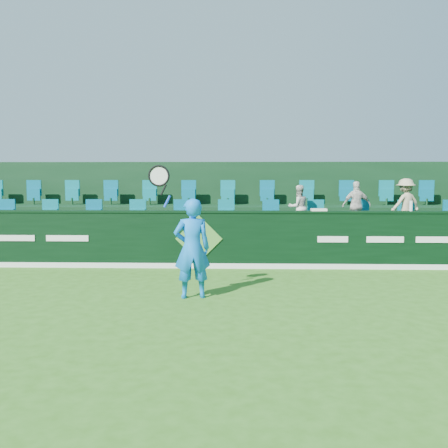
{
  "coord_description": "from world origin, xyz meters",
  "views": [
    {
      "loc": [
        0.95,
        -7.61,
        2.13
      ],
      "look_at": [
        0.62,
        2.8,
        1.15
      ],
      "focal_mm": 40.0,
      "sensor_mm": 36.0,
      "label": 1
    }
  ],
  "objects_px": {
    "spectator_right": "(405,204)",
    "towel": "(319,210)",
    "spectator_left": "(298,207)",
    "spectator_middle": "(356,205)",
    "tennis_player": "(192,248)",
    "drinks_bottle": "(411,206)"
  },
  "relations": [
    {
      "from": "spectator_right",
      "to": "towel",
      "type": "xyz_separation_m",
      "value": [
        -2.36,
        -1.12,
        -0.07
      ]
    },
    {
      "from": "spectator_middle",
      "to": "spectator_right",
      "type": "bearing_deg",
      "value": 176.51
    },
    {
      "from": "spectator_left",
      "to": "drinks_bottle",
      "type": "height_order",
      "value": "spectator_left"
    },
    {
      "from": "spectator_right",
      "to": "spectator_middle",
      "type": "bearing_deg",
      "value": -21.62
    },
    {
      "from": "spectator_left",
      "to": "towel",
      "type": "height_order",
      "value": "spectator_left"
    },
    {
      "from": "tennis_player",
      "to": "towel",
      "type": "distance_m",
      "value": 4.01
    },
    {
      "from": "spectator_left",
      "to": "towel",
      "type": "xyz_separation_m",
      "value": [
        0.34,
        -1.12,
        0.01
      ]
    },
    {
      "from": "towel",
      "to": "spectator_middle",
      "type": "bearing_deg",
      "value": 44.8
    },
    {
      "from": "spectator_middle",
      "to": "towel",
      "type": "xyz_separation_m",
      "value": [
        -1.13,
        -1.12,
        -0.04
      ]
    },
    {
      "from": "tennis_player",
      "to": "spectator_middle",
      "type": "relative_size",
      "value": 1.95
    },
    {
      "from": "spectator_middle",
      "to": "spectator_left",
      "type": "bearing_deg",
      "value": -3.49
    },
    {
      "from": "tennis_player",
      "to": "drinks_bottle",
      "type": "xyz_separation_m",
      "value": [
        4.8,
        2.94,
        0.57
      ]
    },
    {
      "from": "spectator_middle",
      "to": "drinks_bottle",
      "type": "distance_m",
      "value": 1.49
    },
    {
      "from": "spectator_left",
      "to": "spectator_middle",
      "type": "height_order",
      "value": "spectator_middle"
    },
    {
      "from": "spectator_middle",
      "to": "drinks_bottle",
      "type": "xyz_separation_m",
      "value": [
        0.99,
        -1.12,
        0.05
      ]
    },
    {
      "from": "spectator_middle",
      "to": "towel",
      "type": "distance_m",
      "value": 1.59
    },
    {
      "from": "drinks_bottle",
      "to": "tennis_player",
      "type": "bearing_deg",
      "value": -148.48
    },
    {
      "from": "spectator_left",
      "to": "spectator_middle",
      "type": "xyz_separation_m",
      "value": [
        1.47,
        0.0,
        0.05
      ]
    },
    {
      "from": "spectator_left",
      "to": "tennis_player",
      "type": "bearing_deg",
      "value": 41.74
    },
    {
      "from": "spectator_middle",
      "to": "tennis_player",
      "type": "bearing_deg",
      "value": 43.36
    },
    {
      "from": "towel",
      "to": "tennis_player",
      "type": "bearing_deg",
      "value": -132.34
    },
    {
      "from": "tennis_player",
      "to": "spectator_left",
      "type": "relative_size",
      "value": 2.13
    }
  ]
}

